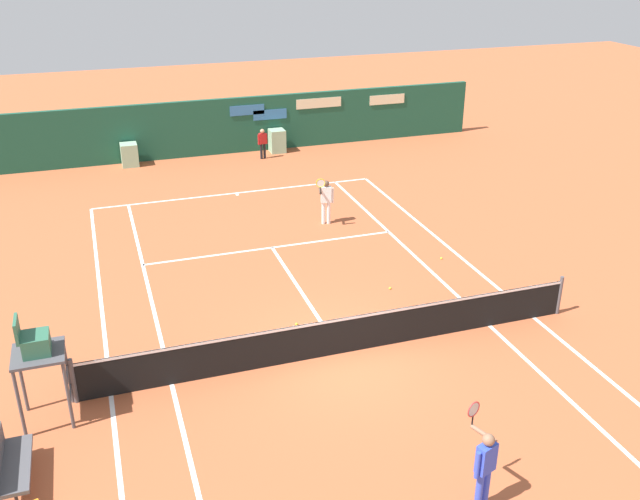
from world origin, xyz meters
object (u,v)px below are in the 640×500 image
Objects in this scene: player_near_side at (484,463)px; tennis_ball_mid_court at (441,258)px; player_bench at (10,462)px; ball_kid_left_post at (263,142)px; tennis_ball_by_sideline at (390,288)px; umpire_chair at (37,352)px; tennis_ball_near_service_line at (296,324)px; player_on_baseline at (326,198)px.

player_near_side is 10.13m from tennis_ball_mid_court.
player_bench is 1.19× the size of ball_kid_left_post.
tennis_ball_by_sideline is 2.62m from tennis_ball_mid_court.
tennis_ball_by_sideline is (1.77, 7.94, -0.89)m from player_near_side.
tennis_ball_by_sideline is at bearing 108.85° from umpire_chair.
player_bench is at bearing -149.67° from tennis_ball_near_service_line.
player_near_side is 26.42× the size of tennis_ball_mid_court.
tennis_ball_by_sideline is 3.22m from tennis_ball_near_service_line.
player_on_baseline is 4.59m from tennis_ball_mid_court.
tennis_ball_by_sideline is (9.52, 4.84, -0.48)m from player_bench.
umpire_chair reaches higher than tennis_ball_by_sideline.
umpire_chair is at bearing 162.07° from player_bench.
player_near_side is 8.19m from tennis_ball_by_sideline.
tennis_ball_near_service_line is (-2.71, -14.09, -0.73)m from ball_kid_left_post.
tennis_ball_near_service_line is at bearing 80.74° from player_near_side.
umpire_chair is 18.27m from ball_kid_left_post.
tennis_ball_near_service_line is (-2.89, -6.16, -0.89)m from player_on_baseline.
umpire_chair reaches higher than ball_kid_left_post.
tennis_ball_by_sideline and tennis_ball_mid_court have the same top height.
ball_kid_left_post is at bearing -73.79° from player_on_baseline.
umpire_chair is at bearing -161.15° from tennis_ball_by_sideline.
player_bench is 20.10m from ball_kid_left_post.
tennis_ball_by_sideline is (0.34, -13.04, -0.73)m from ball_kid_left_post.
player_bench is at bearing -152.45° from tennis_ball_mid_court.
umpire_chair is 35.44× the size of tennis_ball_mid_court.
tennis_ball_mid_court and tennis_ball_near_service_line have the same top height.
player_bench is 8.36m from player_near_side.
umpire_chair is 1.35× the size of player_on_baseline.
player_on_baseline is at bearing 122.52° from tennis_ball_mid_court.
player_near_side reaches higher than ball_kid_left_post.
player_on_baseline reaches higher than player_bench.
tennis_ball_near_service_line is (-3.05, -1.06, 0.00)m from tennis_ball_by_sideline.
tennis_ball_near_service_line is (-5.32, -2.36, 0.00)m from tennis_ball_mid_court.
ball_kid_left_post is (-0.18, 7.93, -0.16)m from player_on_baseline.
player_bench is at bearing 55.62° from ball_kid_left_post.
player_on_baseline is 6.87m from tennis_ball_near_service_line.
tennis_ball_mid_court is 1.00× the size of tennis_ball_near_service_line.
player_bench reaches higher than tennis_ball_mid_court.
ball_kid_left_post is (8.60, 16.09, -0.86)m from umpire_chair.
tennis_ball_near_service_line is at bearing -156.03° from tennis_ball_mid_court.
ball_kid_left_post reaches higher than tennis_ball_by_sideline.
player_on_baseline is 1.00× the size of player_near_side.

